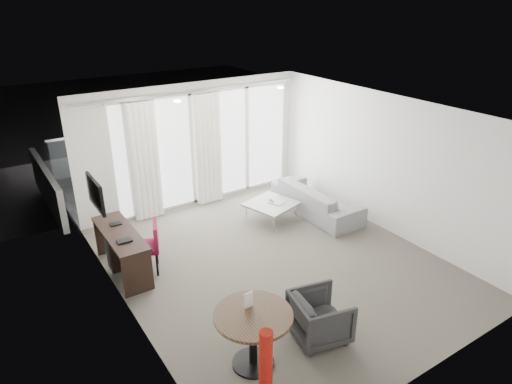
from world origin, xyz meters
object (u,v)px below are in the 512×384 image
red_lamp (266,376)px  sofa (316,199)px  desk_chair (145,248)px  rattan_chair_a (209,157)px  coffee_table (271,212)px  tub_armchair (320,317)px  desk (122,252)px  rattan_chair_b (234,144)px  round_table (253,339)px

red_lamp → sofa: (3.69, 3.54, -0.27)m
desk_chair → rattan_chair_a: 4.56m
desk_chair → coffee_table: (2.76, 0.36, -0.24)m
desk_chair → red_lamp: bearing=-67.6°
tub_armchair → rattan_chair_a: size_ratio=0.89×
tub_armchair → red_lamp: bearing=128.5°
tub_armchair → coffee_table: tub_armchair is taller
coffee_table → rattan_chair_a: (0.24, 3.08, 0.21)m
desk_chair → sofa: bearing=23.6°
desk → rattan_chair_a: 4.64m
desk → red_lamp: (0.37, -3.61, 0.21)m
sofa → rattan_chair_a: bearing=12.7°
desk_chair → tub_armchair: bearing=-42.4°
coffee_table → rattan_chair_b: 3.86m
desk → round_table: size_ratio=1.62×
desk_chair → round_table: desk_chair is taller
desk_chair → red_lamp: 3.41m
tub_armchair → rattan_chair_b: bearing=-9.3°
red_lamp → tub_armchair: size_ratio=1.61×
coffee_table → round_table: bearing=-128.2°
desk_chair → sofa: size_ratio=0.41×
red_lamp → sofa: red_lamp is taller
round_table → tub_armchair: bearing=-4.0°
coffee_table → rattan_chair_a: size_ratio=1.08×
red_lamp → tub_armchair: red_lamp is taller
red_lamp → rattan_chair_a: (2.95, 6.85, -0.17)m
red_lamp → tub_armchair: bearing=25.9°
tub_armchair → rattan_chair_b: size_ratio=0.86×
round_table → sofa: (3.39, 2.84, -0.07)m
red_lamp → sofa: bearing=43.8°
round_table → rattan_chair_a: size_ratio=1.19×
desk_chair → tub_armchair: (1.36, -2.77, -0.11)m
red_lamp → rattan_chair_a: bearing=66.7°
round_table → rattan_chair_a: bearing=66.7°
red_lamp → rattan_chair_b: bearing=61.5°
desk_chair → red_lamp: (0.05, -3.41, 0.14)m
red_lamp → coffee_table: bearing=54.3°
desk_chair → red_lamp: size_ratio=0.75×
red_lamp → coffee_table: 4.65m
desk → sofa: desk is taller
red_lamp → rattan_chair_b: size_ratio=1.39×
round_table → rattan_chair_a: 6.69m
round_table → rattan_chair_b: (3.71, 6.69, 0.03)m
round_table → tub_armchair: size_ratio=1.34×
desk → round_table: bearing=-77.0°
desk → tub_armchair: bearing=-60.6°
red_lamp → rattan_chair_a: 7.46m
red_lamp → round_table: bearing=66.8°
tub_armchair → rattan_chair_b: (2.71, 6.76, 0.09)m
rattan_chair_a → rattan_chair_b: size_ratio=0.97×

